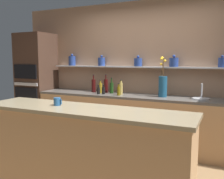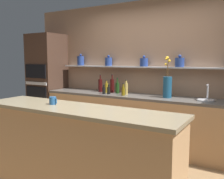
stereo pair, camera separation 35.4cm
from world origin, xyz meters
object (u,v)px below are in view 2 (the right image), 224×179
(bottle_wine_7, at_px, (117,88))
(bottle_oil_3, at_px, (106,88))
(flower_vase, at_px, (167,86))
(bottle_wine_5, at_px, (100,85))
(bottle_wine_1, at_px, (112,86))
(coffee_mug, at_px, (53,101))
(bottle_sauce_0, at_px, (109,90))
(oven_tower, at_px, (47,83))
(bottle_spirit_2, at_px, (126,88))
(bottle_sauce_4, at_px, (104,90))
(sink_fixture, at_px, (206,99))
(bottle_oil_6, at_px, (123,91))

(bottle_wine_7, bearing_deg, bottle_oil_3, -170.84)
(flower_vase, bearing_deg, bottle_wine_5, 177.23)
(bottle_wine_1, distance_m, coffee_mug, 1.94)
(bottle_sauce_0, bearing_deg, coffee_mug, -80.96)
(oven_tower, bearing_deg, coffee_mug, -43.24)
(bottle_spirit_2, xyz_separation_m, bottle_wine_5, (-0.61, 0.09, 0.01))
(flower_vase, relative_size, bottle_wine_7, 2.31)
(bottle_wine_7, xyz_separation_m, coffee_mug, (0.18, -1.86, 0.04))
(oven_tower, relative_size, bottle_sauce_0, 11.85)
(bottle_wine_5, bearing_deg, bottle_sauce_4, -44.96)
(flower_vase, xyz_separation_m, bottle_oil_3, (-1.18, 0.01, -0.10))
(flower_vase, bearing_deg, bottle_spirit_2, -178.09)
(flower_vase, distance_m, bottle_spirit_2, 0.75)
(sink_fixture, height_order, bottle_oil_3, sink_fixture)
(oven_tower, distance_m, bottle_wine_5, 1.34)
(bottle_sauce_0, distance_m, bottle_wine_5, 0.37)
(bottle_sauce_4, bearing_deg, sink_fixture, 5.45)
(flower_vase, bearing_deg, sink_fixture, 0.32)
(flower_vase, relative_size, bottle_oil_6, 3.15)
(bottle_wine_1, xyz_separation_m, bottle_wine_7, (0.15, -0.06, -0.02))
(bottle_oil_3, height_order, bottle_wine_5, bottle_wine_5)
(flower_vase, distance_m, bottle_wine_5, 1.36)
(bottle_wine_5, bearing_deg, bottle_wine_7, -3.56)
(bottle_sauce_0, relative_size, coffee_mug, 1.73)
(bottle_oil_3, bearing_deg, bottle_oil_6, -19.89)
(bottle_oil_6, bearing_deg, flower_vase, 11.86)
(bottle_oil_3, bearing_deg, bottle_spirit_2, -4.13)
(bottle_wine_1, bearing_deg, bottle_oil_6, -33.93)
(bottle_wine_1, bearing_deg, coffee_mug, -80.19)
(bottle_oil_6, bearing_deg, bottle_spirit_2, 95.50)
(flower_vase, bearing_deg, bottle_wine_1, 174.97)
(coffee_mug, bearing_deg, bottle_oil_3, 102.39)
(flower_vase, xyz_separation_m, bottle_sauce_4, (-1.13, -0.16, -0.13))
(bottle_wine_1, height_order, bottle_sauce_4, bottle_wine_1)
(bottle_oil_6, relative_size, coffee_mug, 2.12)
(bottle_sauce_0, bearing_deg, bottle_spirit_2, 19.36)
(bottle_spirit_2, height_order, bottle_wine_5, bottle_wine_5)
(flower_vase, bearing_deg, bottle_wine_7, 177.56)
(flower_vase, bearing_deg, bottle_sauce_4, -171.81)
(bottle_spirit_2, relative_size, bottle_oil_3, 1.09)
(bottle_sauce_0, distance_m, bottle_spirit_2, 0.32)
(bottle_wine_7, bearing_deg, flower_vase, -2.44)
(bottle_spirit_2, distance_m, bottle_wine_7, 0.23)
(coffee_mug, bearing_deg, bottle_wine_1, 99.81)
(bottle_oil_3, relative_size, bottle_wine_7, 0.83)
(sink_fixture, height_order, bottle_wine_7, bottle_wine_7)
(flower_vase, xyz_separation_m, bottle_wine_5, (-1.36, 0.07, -0.07))
(bottle_wine_5, bearing_deg, coffee_mug, -72.88)
(bottle_spirit_2, bearing_deg, bottle_oil_6, -84.50)
(sink_fixture, distance_m, bottle_sauce_4, 1.75)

